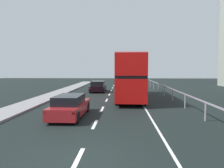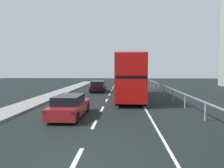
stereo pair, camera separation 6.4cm
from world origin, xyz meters
The scene contains 6 objects.
ground_plane centered at (0.00, 0.00, -0.05)m, with size 74.37×120.00×0.10m, color black.
lane_paint_markings centered at (2.01, 8.83, 0.00)m, with size 3.33×46.00×0.01m.
bridge_side_railing centered at (6.16, 9.00, 0.90)m, with size 0.10×42.00×1.10m.
double_decker_bus_red centered at (2.26, 14.03, 2.28)m, with size 2.75×11.02×4.25m.
hatchback_car_near centered at (-1.75, 5.91, 0.66)m, with size 1.79×4.53×1.36m.
sedan_car_ahead centered at (-1.64, 20.07, 0.67)m, with size 1.87×4.13×1.40m.
Camera 1 is at (1.43, -6.67, 2.94)m, focal length 33.47 mm.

